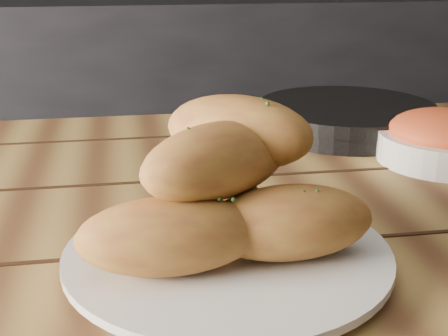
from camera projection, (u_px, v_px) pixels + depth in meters
The scene contains 6 objects.
counter at pixel (146, 143), 1.98m from camera, with size 2.80×0.60×0.90m, color black.
table at pixel (337, 270), 0.76m from camera, with size 1.64×0.90×0.75m.
plate at pixel (228, 257), 0.58m from camera, with size 0.30×0.30×0.02m.
bread_rolls at pixel (225, 189), 0.56m from camera, with size 0.26×0.21×0.14m.
skillet at pixel (347, 117), 1.01m from camera, with size 0.42×0.29×0.05m.
bowl at pixel (446, 139), 0.86m from camera, with size 0.18×0.18×0.07m.
Camera 1 is at (-0.07, -0.21, 1.03)m, focal length 50.00 mm.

